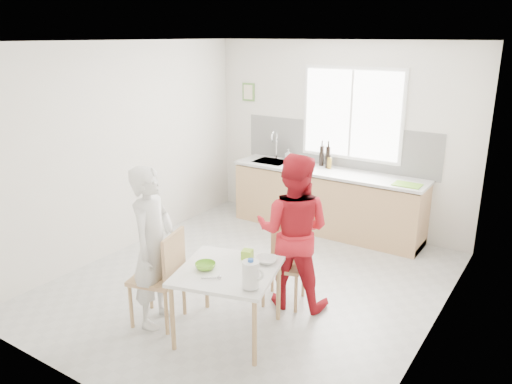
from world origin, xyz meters
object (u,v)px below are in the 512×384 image
(person_red, at_px, (293,231))
(wine_bottle_b, at_px, (322,156))
(bowl_green, at_px, (205,266))
(milk_jug, at_px, (251,274))
(chair_far, at_px, (286,257))
(chair_left, at_px, (163,274))
(dining_table, at_px, (228,276))
(person_white, at_px, (153,247))
(wine_bottle_a, at_px, (328,157))
(bowl_white, at_px, (266,260))

(person_red, height_order, wine_bottle_b, person_red)
(wine_bottle_b, bearing_deg, bowl_green, -83.07)
(milk_jug, bearing_deg, person_red, 83.60)
(chair_far, bearing_deg, chair_left, -141.47)
(dining_table, relative_size, person_white, 0.67)
(milk_jug, height_order, wine_bottle_a, wine_bottle_a)
(chair_left, bearing_deg, wine_bottle_b, 163.16)
(dining_table, bearing_deg, chair_left, -164.57)
(dining_table, relative_size, bowl_green, 5.64)
(dining_table, distance_m, bowl_white, 0.40)
(bowl_green, distance_m, milk_jug, 0.58)
(dining_table, height_order, wine_bottle_b, wine_bottle_b)
(chair_far, bearing_deg, bowl_green, -122.38)
(milk_jug, bearing_deg, bowl_green, 156.20)
(bowl_green, bearing_deg, chair_far, 73.05)
(person_red, relative_size, bowl_white, 7.82)
(dining_table, relative_size, milk_jug, 4.20)
(bowl_green, distance_m, wine_bottle_b, 3.26)
(chair_far, xyz_separation_m, person_red, (0.10, -0.04, 0.33))
(person_red, bearing_deg, chair_left, 34.04)
(chair_far, height_order, wine_bottle_a, wine_bottle_a)
(wine_bottle_a, bearing_deg, person_white, -95.24)
(dining_table, xyz_separation_m, chair_left, (-0.65, -0.18, -0.08))
(bowl_green, relative_size, milk_jug, 0.74)
(chair_far, xyz_separation_m, bowl_green, (-0.30, -0.98, 0.22))
(dining_table, xyz_separation_m, person_white, (-0.74, -0.20, 0.20))
(chair_left, xyz_separation_m, chair_far, (0.77, 1.06, -0.04))
(bowl_white, xyz_separation_m, wine_bottle_b, (-0.79, 2.79, 0.36))
(chair_left, bearing_deg, wine_bottle_a, 160.81)
(milk_jug, bearing_deg, bowl_white, 92.57)
(chair_far, distance_m, bowl_green, 1.05)
(person_red, bearing_deg, wine_bottle_b, -86.16)
(chair_left, bearing_deg, chair_far, 128.53)
(bowl_white, bearing_deg, bowl_green, -133.61)
(bowl_white, bearing_deg, milk_jug, -72.01)
(chair_far, distance_m, person_red, 0.35)
(chair_far, xyz_separation_m, person_white, (-0.86, -1.08, 0.31))
(milk_jug, bearing_deg, person_white, 165.54)
(milk_jug, xyz_separation_m, wine_bottle_a, (-0.83, 3.24, 0.26))
(person_white, xyz_separation_m, wine_bottle_a, (0.30, 3.26, 0.27))
(chair_far, bearing_deg, milk_jug, -91.37)
(wine_bottle_b, bearing_deg, person_white, -92.89)
(person_red, relative_size, wine_bottle_b, 5.50)
(chair_left, relative_size, person_white, 0.60)
(chair_left, height_order, milk_jug, chair_left)
(wine_bottle_a, distance_m, wine_bottle_b, 0.15)
(milk_jug, bearing_deg, chair_far, 88.63)
(person_red, bearing_deg, person_white, 32.03)
(chair_left, height_order, chair_far, chair_left)
(bowl_green, distance_m, wine_bottle_a, 3.19)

